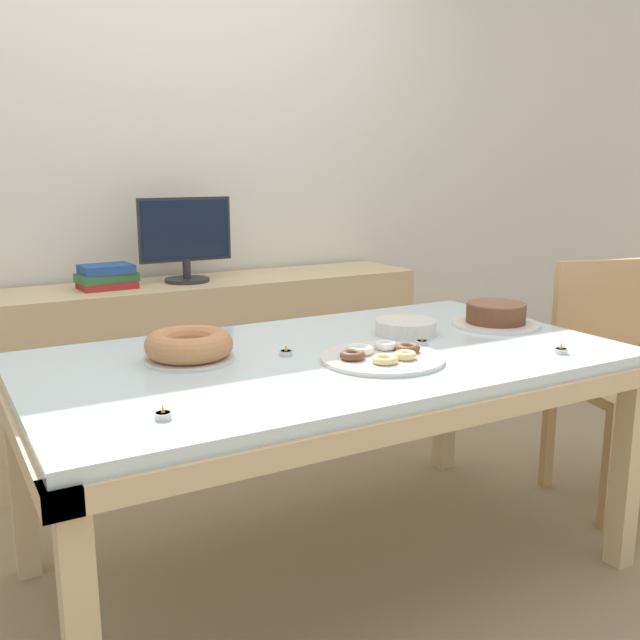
{
  "coord_description": "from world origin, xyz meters",
  "views": [
    {
      "loc": [
        -1.08,
        -1.84,
        1.3
      ],
      "look_at": [
        0.08,
        0.19,
        0.8
      ],
      "focal_mm": 40.0,
      "sensor_mm": 36.0,
      "label": 1
    }
  ],
  "objects_px": {
    "book_stack": "(107,277)",
    "pastry_platter": "(382,356)",
    "cake_golden_bundt": "(189,346)",
    "computer_monitor": "(186,240)",
    "plate_stack": "(406,327)",
    "chair": "(612,368)",
    "cake_chocolate_round": "(496,316)",
    "tealight_right_edge": "(422,342)",
    "tealight_near_front": "(286,353)",
    "tealight_centre": "(561,350)",
    "tealight_near_cakes": "(163,415)"
  },
  "relations": [
    {
      "from": "book_stack",
      "to": "pastry_platter",
      "type": "bearing_deg",
      "value": -71.08
    },
    {
      "from": "cake_golden_bundt",
      "to": "pastry_platter",
      "type": "relative_size",
      "value": 0.73
    },
    {
      "from": "computer_monitor",
      "to": "plate_stack",
      "type": "bearing_deg",
      "value": -71.38
    },
    {
      "from": "chair",
      "to": "cake_chocolate_round",
      "type": "relative_size",
      "value": 2.95
    },
    {
      "from": "pastry_platter",
      "to": "tealight_right_edge",
      "type": "xyz_separation_m",
      "value": [
        0.22,
        0.09,
        -0.0
      ]
    },
    {
      "from": "chair",
      "to": "plate_stack",
      "type": "relative_size",
      "value": 4.48
    },
    {
      "from": "tealight_right_edge",
      "to": "cake_golden_bundt",
      "type": "bearing_deg",
      "value": 164.89
    },
    {
      "from": "plate_stack",
      "to": "chair",
      "type": "bearing_deg",
      "value": -9.48
    },
    {
      "from": "pastry_platter",
      "to": "book_stack",
      "type": "bearing_deg",
      "value": 108.92
    },
    {
      "from": "chair",
      "to": "cake_chocolate_round",
      "type": "distance_m",
      "value": 0.6
    },
    {
      "from": "tealight_near_front",
      "to": "tealight_centre",
      "type": "bearing_deg",
      "value": -27.96
    },
    {
      "from": "computer_monitor",
      "to": "tealight_centre",
      "type": "bearing_deg",
      "value": -67.9
    },
    {
      "from": "tealight_near_cakes",
      "to": "tealight_right_edge",
      "type": "relative_size",
      "value": 1.0
    },
    {
      "from": "cake_golden_bundt",
      "to": "plate_stack",
      "type": "height_order",
      "value": "cake_golden_bundt"
    },
    {
      "from": "book_stack",
      "to": "tealight_centre",
      "type": "relative_size",
      "value": 6.35
    },
    {
      "from": "plate_stack",
      "to": "tealight_centre",
      "type": "bearing_deg",
      "value": -59.84
    },
    {
      "from": "cake_golden_bundt",
      "to": "chair",
      "type": "bearing_deg",
      "value": -6.54
    },
    {
      "from": "book_stack",
      "to": "tealight_right_edge",
      "type": "bearing_deg",
      "value": -61.83
    },
    {
      "from": "computer_monitor",
      "to": "cake_golden_bundt",
      "type": "relative_size",
      "value": 1.58
    },
    {
      "from": "cake_golden_bundt",
      "to": "tealight_near_front",
      "type": "xyz_separation_m",
      "value": [
        0.28,
        -0.09,
        -0.03
      ]
    },
    {
      "from": "plate_stack",
      "to": "tealight_near_front",
      "type": "height_order",
      "value": "plate_stack"
    },
    {
      "from": "book_stack",
      "to": "tealight_near_front",
      "type": "distance_m",
      "value": 1.22
    },
    {
      "from": "chair",
      "to": "cake_chocolate_round",
      "type": "bearing_deg",
      "value": 169.46
    },
    {
      "from": "tealight_near_cakes",
      "to": "tealight_right_edge",
      "type": "height_order",
      "value": "same"
    },
    {
      "from": "book_stack",
      "to": "cake_golden_bundt",
      "type": "distance_m",
      "value": 1.1
    },
    {
      "from": "cake_chocolate_round",
      "to": "tealight_near_cakes",
      "type": "relative_size",
      "value": 7.97
    },
    {
      "from": "chair",
      "to": "plate_stack",
      "type": "height_order",
      "value": "chair"
    },
    {
      "from": "cake_golden_bundt",
      "to": "tealight_centre",
      "type": "bearing_deg",
      "value": -25.5
    },
    {
      "from": "tealight_right_edge",
      "to": "tealight_near_front",
      "type": "distance_m",
      "value": 0.45
    },
    {
      "from": "plate_stack",
      "to": "tealight_near_cakes",
      "type": "height_order",
      "value": "plate_stack"
    },
    {
      "from": "cake_chocolate_round",
      "to": "tealight_centre",
      "type": "xyz_separation_m",
      "value": [
        -0.1,
        -0.4,
        -0.03
      ]
    },
    {
      "from": "chair",
      "to": "tealight_centre",
      "type": "xyz_separation_m",
      "value": [
        -0.64,
        -0.3,
        0.22
      ]
    },
    {
      "from": "plate_stack",
      "to": "tealight_centre",
      "type": "xyz_separation_m",
      "value": [
        0.26,
        -0.45,
        -0.01
      ]
    },
    {
      "from": "cake_chocolate_round",
      "to": "tealight_near_cakes",
      "type": "height_order",
      "value": "cake_chocolate_round"
    },
    {
      "from": "computer_monitor",
      "to": "book_stack",
      "type": "xyz_separation_m",
      "value": [
        -0.36,
        0.0,
        -0.14
      ]
    },
    {
      "from": "chair",
      "to": "computer_monitor",
      "type": "bearing_deg",
      "value": 134.94
    },
    {
      "from": "pastry_platter",
      "to": "plate_stack",
      "type": "bearing_deg",
      "value": 42.04
    },
    {
      "from": "tealight_centre",
      "to": "tealight_near_cakes",
      "type": "bearing_deg",
      "value": 178.16
    },
    {
      "from": "computer_monitor",
      "to": "tealight_right_edge",
      "type": "distance_m",
      "value": 1.35
    },
    {
      "from": "cake_chocolate_round",
      "to": "tealight_near_front",
      "type": "xyz_separation_m",
      "value": [
        -0.85,
        0.0,
        -0.03
      ]
    },
    {
      "from": "book_stack",
      "to": "tealight_near_cakes",
      "type": "xyz_separation_m",
      "value": [
        -0.25,
        -1.55,
        -0.09
      ]
    },
    {
      "from": "cake_golden_bundt",
      "to": "plate_stack",
      "type": "xyz_separation_m",
      "value": [
        0.76,
        -0.04,
        -0.02
      ]
    },
    {
      "from": "plate_stack",
      "to": "tealight_near_front",
      "type": "xyz_separation_m",
      "value": [
        -0.49,
        -0.05,
        -0.01
      ]
    },
    {
      "from": "book_stack",
      "to": "tealight_near_front",
      "type": "xyz_separation_m",
      "value": [
        0.25,
        -1.19,
        -0.09
      ]
    },
    {
      "from": "chair",
      "to": "cake_chocolate_round",
      "type": "xyz_separation_m",
      "value": [
        -0.54,
        0.1,
        0.25
      ]
    },
    {
      "from": "tealight_near_cakes",
      "to": "tealight_centre",
      "type": "xyz_separation_m",
      "value": [
        1.25,
        -0.04,
        0.0
      ]
    },
    {
      "from": "tealight_near_front",
      "to": "computer_monitor",
      "type": "bearing_deg",
      "value": 84.9
    },
    {
      "from": "computer_monitor",
      "to": "cake_golden_bundt",
      "type": "height_order",
      "value": "computer_monitor"
    },
    {
      "from": "chair",
      "to": "pastry_platter",
      "type": "relative_size",
      "value": 2.55
    },
    {
      "from": "cake_chocolate_round",
      "to": "tealight_near_cakes",
      "type": "distance_m",
      "value": 1.4
    }
  ]
}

